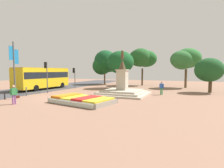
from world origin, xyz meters
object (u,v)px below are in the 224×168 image
object	(u,v)px
flower_planter	(81,100)
statue_monument	(122,89)
kerb_bollard_mid_a	(26,91)
pedestrian_near_planter	(162,87)
kerb_bollard_south	(5,96)
city_bus	(43,77)
traffic_light_mid_block	(46,71)
traffic_light_far_corner	(74,74)
pedestrian_with_handbag	(14,94)
banner_pole	(14,68)

from	to	relation	value
flower_planter	statue_monument	distance (m)	6.79
flower_planter	kerb_bollard_mid_a	xyz separation A→B (m)	(-8.21, 1.29, 0.26)
pedestrian_near_planter	statue_monument	bearing A→B (deg)	-159.02
flower_planter	kerb_bollard_south	distance (m)	8.22
flower_planter	city_bus	size ratio (longest dim) A/B	0.65
statue_monument	kerb_bollard_south	distance (m)	12.52
traffic_light_mid_block	kerb_bollard_mid_a	size ratio (longest dim) A/B	3.95
flower_planter	city_bus	bearing A→B (deg)	147.46
pedestrian_near_planter	kerb_bollard_mid_a	size ratio (longest dim) A/B	1.56
flower_planter	traffic_light_far_corner	world-z (taller)	traffic_light_far_corner
pedestrian_with_handbag	kerb_bollard_mid_a	xyz separation A→B (m)	(-3.28, 4.08, -0.40)
pedestrian_near_planter	kerb_bollard_mid_a	world-z (taller)	pedestrian_near_planter
flower_planter	pedestrian_near_planter	distance (m)	10.19
statue_monument	traffic_light_mid_block	size ratio (longest dim) A/B	1.50
statue_monument	kerb_bollard_mid_a	xyz separation A→B (m)	(-9.73, -5.31, -0.17)
pedestrian_with_handbag	city_bus	bearing A→B (deg)	123.72
kerb_bollard_south	city_bus	bearing A→B (deg)	112.67
statue_monument	traffic_light_mid_block	world-z (taller)	statue_monument
statue_monument	city_bus	size ratio (longest dim) A/B	0.65
traffic_light_mid_block	statue_monument	bearing A→B (deg)	14.20
pedestrian_with_handbag	pedestrian_near_planter	xyz separation A→B (m)	(10.84, 11.07, -0.02)
traffic_light_mid_block	pedestrian_near_planter	xyz separation A→B (m)	(13.85, 4.08, -1.88)
traffic_light_mid_block	city_bus	world-z (taller)	traffic_light_mid_block
pedestrian_with_handbag	kerb_bollard_mid_a	world-z (taller)	pedestrian_with_handbag
city_bus	pedestrian_with_handbag	distance (m)	12.47
city_bus	kerb_bollard_south	bearing A→B (deg)	-67.33
pedestrian_near_planter	kerb_bollard_south	xyz separation A→B (m)	(-14.01, -9.68, -0.50)
pedestrian_near_planter	pedestrian_with_handbag	bearing A→B (deg)	-134.41
statue_monument	pedestrian_near_planter	bearing A→B (deg)	20.98
statue_monument	banner_pole	xyz separation A→B (m)	(-8.90, -7.37, 2.47)
traffic_light_mid_block	banner_pole	bearing A→B (deg)	-83.54
traffic_light_far_corner	city_bus	world-z (taller)	traffic_light_far_corner
statue_monument	kerb_bollard_mid_a	distance (m)	11.09
traffic_light_mid_block	pedestrian_with_handbag	size ratio (longest dim) A/B	2.43
traffic_light_far_corner	pedestrian_near_planter	world-z (taller)	traffic_light_far_corner
kerb_bollard_south	pedestrian_near_planter	bearing A→B (deg)	34.66
traffic_light_mid_block	city_bus	bearing A→B (deg)	139.33
kerb_bollard_south	traffic_light_far_corner	bearing A→B (deg)	90.21
statue_monument	kerb_bollard_south	xyz separation A→B (m)	(-9.62, -8.00, -0.30)
traffic_light_mid_block	traffic_light_far_corner	xyz separation A→B (m)	(-0.20, 6.36, -0.44)
pedestrian_with_handbag	pedestrian_near_planter	world-z (taller)	pedestrian_with_handbag
statue_monument	pedestrian_with_handbag	xyz separation A→B (m)	(-6.46, -9.39, 0.22)
statue_monument	traffic_light_mid_block	bearing A→B (deg)	-165.80
city_bus	statue_monument	bearing A→B (deg)	-4.08
traffic_light_far_corner	pedestrian_with_handbag	bearing A→B (deg)	-76.50
statue_monument	banner_pole	world-z (taller)	banner_pole
flower_planter	pedestrian_with_handbag	world-z (taller)	pedestrian_with_handbag
city_bus	kerb_bollard_mid_a	distance (m)	7.37
traffic_light_far_corner	kerb_bollard_south	world-z (taller)	traffic_light_far_corner
city_bus	traffic_light_mid_block	bearing A→B (deg)	-40.67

